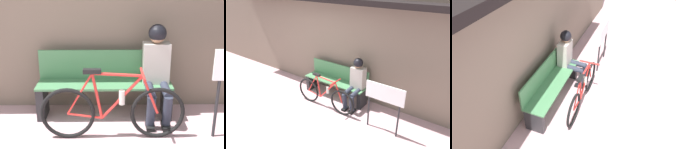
% 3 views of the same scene
% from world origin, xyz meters
% --- Properties ---
extents(storefront_wall, '(12.00, 0.56, 3.20)m').
position_xyz_m(storefront_wall, '(0.00, 2.28, 1.66)').
color(storefront_wall, '#756656').
rests_on(storefront_wall, ground_plane).
extents(park_bench_near, '(1.76, 0.42, 0.87)m').
position_xyz_m(park_bench_near, '(0.53, 1.95, 0.42)').
color(park_bench_near, '#477F51').
rests_on(park_bench_near, ground_plane).
extents(bicycle, '(1.68, 0.40, 0.86)m').
position_xyz_m(bicycle, '(0.64, 1.33, 0.35)').
color(bicycle, black).
rests_on(bicycle, ground_plane).
extents(person_seated, '(0.34, 0.62, 1.25)m').
position_xyz_m(person_seated, '(1.21, 1.84, 0.72)').
color(person_seated, '#2D3342').
rests_on(person_seated, ground_plane).
extents(signboard, '(0.82, 0.04, 1.08)m').
position_xyz_m(signboard, '(2.17, 1.34, 0.80)').
color(signboard, '#232326').
rests_on(signboard, ground_plane).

